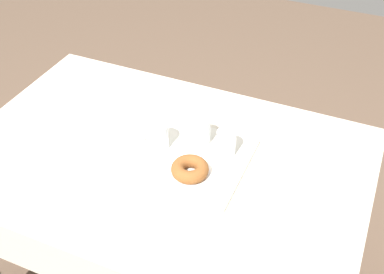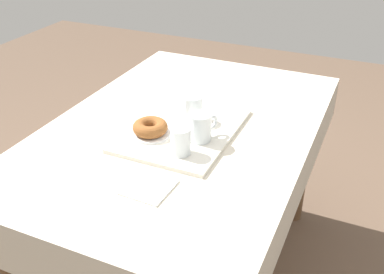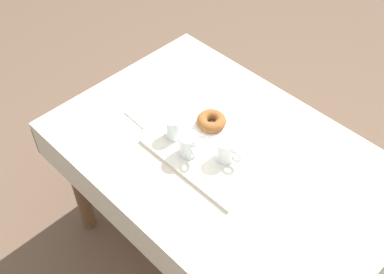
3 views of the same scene
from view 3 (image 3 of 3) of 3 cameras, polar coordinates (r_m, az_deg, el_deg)
The scene contains 9 objects.
ground_plane at distance 2.37m, azimuth 3.07°, elevation -13.57°, with size 6.00×6.00×0.00m, color brown.
dining_table at distance 1.85m, azimuth 3.82°, elevation -3.97°, with size 1.31×0.87×0.72m.
serving_tray at distance 1.78m, azimuth 2.57°, elevation -1.48°, with size 0.46×0.34×0.01m, color silver.
tea_mug_left at distance 1.71m, azimuth 4.13°, elevation -1.64°, with size 0.11×0.07×0.09m.
tea_mug_right at distance 1.72m, azimuth -0.43°, elevation -1.01°, with size 0.10×0.07×0.09m.
water_glass_near at distance 1.79m, azimuth -2.21°, elevation 0.98°, with size 0.06×0.06×0.09m.
donut_plate_left at distance 1.85m, azimuth 2.33°, elevation 1.42°, with size 0.13×0.13×0.01m, color white.
sugar_donut_left at distance 1.83m, azimuth 2.35°, elevation 1.95°, with size 0.12×0.12×0.04m, color brown.
paper_napkin at distance 1.93m, azimuth -5.59°, elevation 2.88°, with size 0.13×0.12×0.01m, color white.
Camera 3 is at (-0.74, 0.91, 2.06)m, focal length 44.46 mm.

